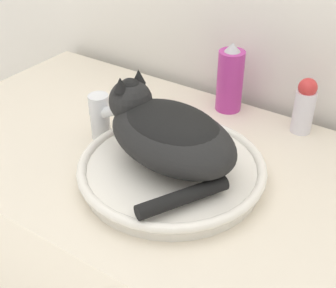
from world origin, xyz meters
The scene contains 5 objects.
sink_basin centered at (0.01, 0.27, 0.83)m, with size 0.38×0.38×0.04m.
cat centered at (0.00, 0.27, 0.92)m, with size 0.31×0.29×0.16m.
faucet centered at (-0.20, 0.31, 0.87)m, with size 0.12×0.05×0.12m.
deodorant_stick centered at (0.16, 0.59, 0.88)m, with size 0.05×0.05×0.14m.
spray_bottle_trigger centered at (-0.03, 0.59, 0.89)m, with size 0.07×0.07×0.18m.
Camera 1 is at (0.43, -0.37, 1.40)m, focal length 50.00 mm.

